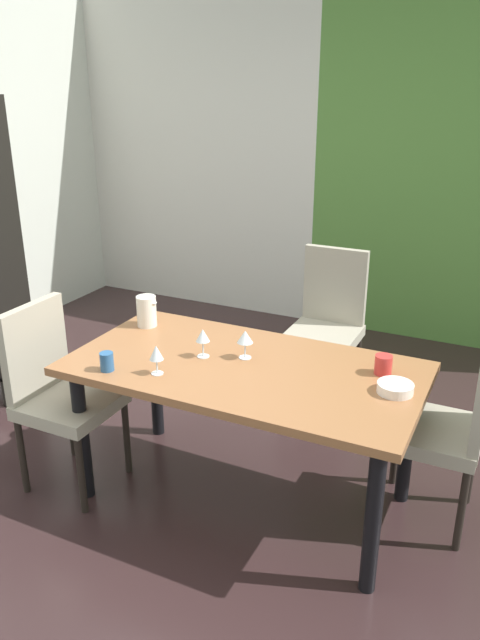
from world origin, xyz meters
TOP-DOWN VIEW (x-y plane):
  - ground_plane at (0.00, 0.00)m, footprint 5.23×5.25m
  - back_panel_interior at (-1.45, 2.57)m, footprint 2.34×0.10m
  - dining_table at (0.28, -0.00)m, footprint 1.68×0.87m
  - chair_left_near at (-0.66, -0.26)m, footprint 0.45×0.44m
  - chair_right_far at (1.22, 0.26)m, footprint 0.44×0.44m
  - chair_head_far at (0.30, 1.24)m, footprint 0.44×0.45m
  - wine_glass_south at (0.25, 0.08)m, footprint 0.08×0.08m
  - wine_glass_rear at (0.06, 0.00)m, footprint 0.07×0.07m
  - wine_glass_front at (-0.04, -0.26)m, footprint 0.07×0.07m
  - serving_bowl_center at (0.99, 0.03)m, footprint 0.16×0.16m
  - cup_corner at (-0.27, -0.33)m, footprint 0.06×0.06m
  - cup_right at (0.89, 0.19)m, footprint 0.08×0.08m
  - pitcher_east at (-0.42, 0.22)m, footprint 0.12×0.11m

SIDE VIEW (x-z plane):
  - ground_plane at x=0.00m, z-range -0.02..0.00m
  - chair_right_far at x=1.22m, z-range 0.06..1.04m
  - chair_left_near at x=-0.66m, z-range 0.06..1.04m
  - chair_head_far at x=0.30m, z-range 0.06..1.06m
  - dining_table at x=0.28m, z-range 0.28..1.04m
  - serving_bowl_center at x=0.99m, z-range 0.75..0.80m
  - cup_corner at x=-0.27m, z-range 0.75..0.84m
  - cup_right at x=0.89m, z-range 0.75..0.85m
  - pitcher_east at x=-0.42m, z-range 0.75..0.93m
  - wine_glass_front at x=-0.04m, z-range 0.79..0.93m
  - wine_glass_rear at x=0.06m, z-range 0.79..0.93m
  - wine_glass_south at x=0.25m, z-range 0.79..0.93m
  - back_panel_interior at x=-1.45m, z-range 0.00..2.88m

